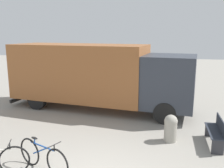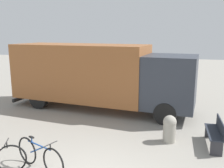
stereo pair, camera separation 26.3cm
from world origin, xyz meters
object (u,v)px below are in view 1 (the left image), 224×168
Objects in this scene: bicycle_middle at (43,156)px; bollard_near_bench at (171,127)px; park_bench at (217,131)px; delivery_truck at (97,74)px.

bollard_near_bench is at bearing 61.26° from bicycle_middle.
park_bench is 1.40m from bollard_near_bench.
delivery_truck reaches higher than park_bench.
park_bench is at bearing -24.82° from delivery_truck.
delivery_truck reaches higher than bollard_near_bench.
bollard_near_bench reaches higher than park_bench.
delivery_truck is 5.60m from bicycle_middle.
delivery_truck is at bearing 58.46° from park_bench.
bicycle_middle is (-4.61, -2.51, -0.07)m from park_bench.
delivery_truck is 9.61× the size of bollard_near_bench.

